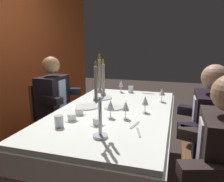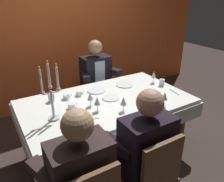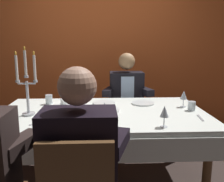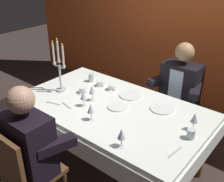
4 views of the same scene
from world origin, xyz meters
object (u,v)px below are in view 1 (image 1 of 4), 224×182
Objects in this scene: wine_glass_2 at (126,106)px; coffee_cup_0 at (72,118)px; dinner_plate_1 at (103,98)px; wine_glass_0 at (111,105)px; coffee_cup_2 at (97,122)px; dinner_plate_0 at (87,107)px; wine_glass_3 at (121,84)px; seated_diner_1 at (211,125)px; candelabra at (100,105)px; water_tumbler_1 at (131,89)px; coffee_cup_1 at (79,112)px; dining_table at (114,121)px; seated_diner_2 at (53,97)px; seated_diner_0 at (224,159)px; dinner_plate_2 at (114,108)px; wine_glass_4 at (162,92)px; wine_glass_1 at (145,101)px; water_tumbler_0 at (59,121)px.

wine_glass_2 is 1.24× the size of coffee_cup_0.
wine_glass_0 is at bearing -155.25° from dinner_plate_1.
dinner_plate_0 is at bearing 31.88° from coffee_cup_2.
wine_glass_3 is 1.38m from seated_diner_1.
coffee_cup_0 is (-0.41, -0.03, 0.02)m from dinner_plate_0.
candelabra is 0.98m from seated_diner_1.
coffee_cup_1 is at bearing 165.58° from water_tumbler_1.
dining_table is 14.70× the size of coffee_cup_0.
wine_glass_2 reaches higher than coffee_cup_2.
wine_glass_3 is at bearing 105.96° from water_tumbler_1.
seated_diner_2 is (0.54, 0.61, -0.03)m from coffee_cup_1.
wine_glass_2 is 0.45m from coffee_cup_1.
seated_diner_0 is at bearing -121.72° from dinner_plate_0.
coffee_cup_1 is at bearing -174.93° from dinner_plate_0.
wine_glass_2 is 0.48m from coffee_cup_0.
coffee_cup_2 is (-0.49, 0.00, 0.02)m from dinner_plate_2.
water_tumbler_1 is at bearing -1.44° from dinner_plate_2.
wine_glass_0 is 0.99m from seated_diner_0.
wine_glass_3 is at bearing 16.48° from wine_glass_2.
coffee_cup_2 is 0.95m from seated_diner_1.
candelabra is at bearing -126.07° from coffee_cup_0.
dining_table is at bearing 9.12° from wine_glass_0.
dinner_plate_2 is 0.62m from wine_glass_4.
coffee_cup_2 is at bearing 143.01° from wine_glass_1.
wine_glass_4 reaches higher than coffee_cup_1.
wine_glass_3 is 0.91m from seated_diner_2.
dining_table is 1.56× the size of seated_diner_0.
wine_glass_4 is 1.26m from seated_diner_0.
candelabra is 2.50× the size of dinner_plate_0.
seated_diner_0 is (-0.77, -0.91, -0.01)m from dinner_plate_2.
coffee_cup_2 is (-0.20, -0.25, 0.00)m from coffee_cup_1.
wine_glass_4 is (0.44, -0.13, 0.00)m from wine_glass_1.
dinner_plate_2 is (0.04, -0.27, 0.00)m from dinner_plate_0.
dinner_plate_1 is 1.44× the size of wine_glass_0.
wine_glass_1 is at bearing -90.21° from dinner_plate_0.
dinner_plate_2 is at bearing -106.02° from seated_diner_2.
wine_glass_4 is at bearing -49.17° from dinner_plate_2.
seated_diner_1 is at bearing -70.67° from water_tumbler_0.
wine_glass_4 is 0.13× the size of seated_diner_0.
seated_diner_1 reaches higher than dinner_plate_0.
wine_glass_1 is 0.61m from seated_diner_1.
dinner_plate_0 is 1.80× the size of coffee_cup_2.
wine_glass_4 is 0.13× the size of seated_diner_2.
candelabra is at bearing -171.47° from dinner_plate_2.
wine_glass_3 is (0.74, 0.11, 0.11)m from dinner_plate_2.
water_tumbler_1 is at bearing -19.83° from dinner_plate_0.
seated_diner_1 reaches higher than wine_glass_2.
seated_diner_0 reaches higher than dinner_plate_1.
water_tumbler_0 is 0.73× the size of coffee_cup_0.
dinner_plate_2 is at bearing 178.56° from water_tumbler_1.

